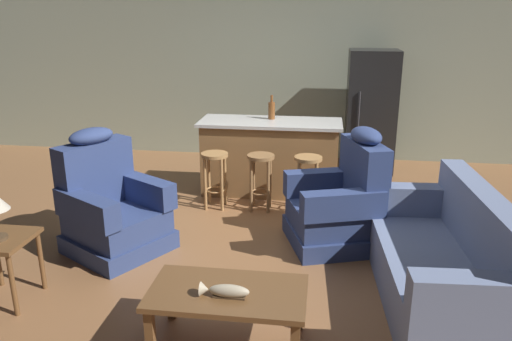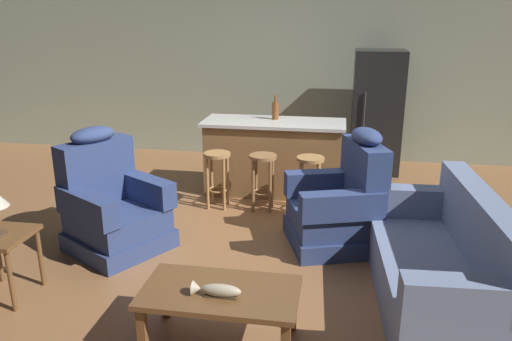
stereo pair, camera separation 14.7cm
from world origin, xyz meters
The scene contains 14 objects.
ground_plane centered at (0.00, 0.00, 0.00)m, with size 12.00×12.00×0.00m.
back_wall centered at (0.00, 3.12, 1.30)m, with size 12.00×0.05×2.60m.
coffee_table centered at (0.06, -1.82, 0.36)m, with size 1.10×0.60×0.42m.
fish_figurine centered at (0.05, -1.90, 0.46)m, with size 0.34×0.10×0.10m.
couch centered at (1.68, -1.06, 0.34)m, with size 0.95×1.95×0.94m.
recliner_near_lamp centered at (-1.36, -0.50, 0.42)m, with size 1.15×1.15×1.20m.
recliner_near_island centered at (0.87, -0.07, 0.42)m, with size 1.06×1.06×1.20m.
end_table centered at (-1.85, -1.52, 0.46)m, with size 0.48×0.48×0.56m.
kitchen_island centered at (0.00, 1.35, 0.48)m, with size 1.80×0.70×0.95m.
bar_stool_left centered at (-0.59, 0.72, 0.47)m, with size 0.32×0.32×0.68m.
bar_stool_middle centered at (-0.04, 0.72, 0.47)m, with size 0.32×0.32×0.68m.
bar_stool_right centered at (0.51, 0.72, 0.47)m, with size 0.32×0.32×0.68m.
refrigerator centered at (1.34, 2.55, 0.88)m, with size 0.70×0.69×1.76m.
bottle_tall_green centered at (0.00, 1.47, 1.07)m, with size 0.09×0.09×0.31m.
Camera 2 is at (0.82, -4.79, 2.26)m, focal length 35.00 mm.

